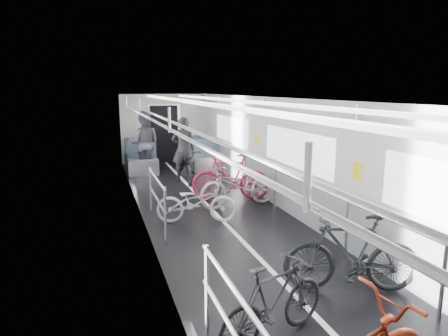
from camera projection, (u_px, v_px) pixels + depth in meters
The scene contains 9 objects.
car_shell at pixel (202, 153), 9.22m from camera, with size 3.02×14.01×2.41m.
bike_left_mid at pixel (274, 302), 4.09m from camera, with size 0.41×1.47×0.88m, color black.
bike_left_far at pixel (196, 202), 7.80m from camera, with size 0.55×1.57×0.82m, color silver.
bike_right_near at pixel (351, 253), 5.10m from camera, with size 0.49×1.73×1.04m, color black.
bike_right_mid at pixel (239, 185), 8.81m from camera, with size 0.66×1.90×1.00m, color #9B9B9F.
bike_right_far at pixel (231, 177), 9.36m from camera, with size 0.51×1.82×1.09m, color #B01532.
bike_aisle at pixel (188, 165), 11.17m from camera, with size 0.63×1.79×0.94m, color black.
person_standing at pixel (184, 150), 11.15m from camera, with size 0.67×0.44×1.82m, color black.
person_seated at pixel (144, 143), 12.08m from camera, with size 0.94×0.73×1.93m, color #343038.
Camera 1 is at (-2.30, -7.05, 2.59)m, focal length 32.00 mm.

